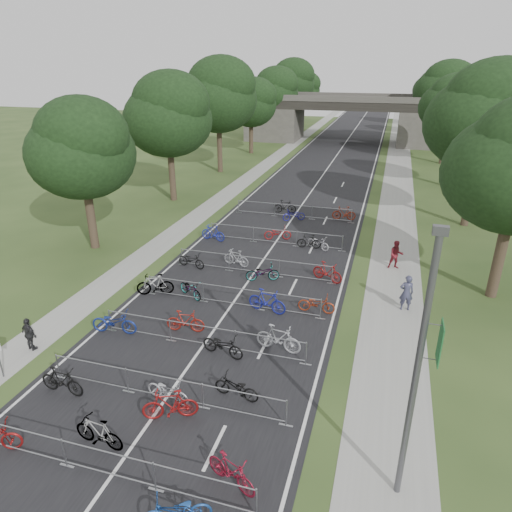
# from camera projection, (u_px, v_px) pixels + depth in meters

# --- Properties ---
(ground) EXTENTS (200.00, 200.00, 0.00)m
(ground) POSITION_uv_depth(u_px,v_px,m) (110.00, 478.00, 13.75)
(ground) COLOR #2E441D
(ground) RESTS_ON ground
(road) EXTENTS (11.00, 140.00, 0.01)m
(road) POSITION_uv_depth(u_px,v_px,m) (333.00, 161.00, 57.84)
(road) COLOR black
(road) RESTS_ON ground
(sidewalk_right) EXTENTS (3.00, 140.00, 0.01)m
(sidewalk_right) POSITION_uv_depth(u_px,v_px,m) (399.00, 164.00, 55.75)
(sidewalk_right) COLOR gray
(sidewalk_right) RESTS_ON ground
(sidewalk_left) EXTENTS (2.00, 140.00, 0.01)m
(sidewalk_left) POSITION_uv_depth(u_px,v_px,m) (276.00, 157.00, 59.80)
(sidewalk_left) COLOR gray
(sidewalk_left) RESTS_ON ground
(lane_markings) EXTENTS (0.12, 140.00, 0.00)m
(lane_markings) POSITION_uv_depth(u_px,v_px,m) (333.00, 161.00, 57.84)
(lane_markings) COLOR silver
(lane_markings) RESTS_ON ground
(overpass_bridge) EXTENTS (31.00, 8.00, 7.05)m
(overpass_bridge) POSITION_uv_depth(u_px,v_px,m) (348.00, 119.00, 69.68)
(overpass_bridge) COLOR #44423D
(overpass_bridge) RESTS_ON ground
(lamppost) EXTENTS (0.61, 0.65, 8.21)m
(lamppost) POSITION_uv_depth(u_px,v_px,m) (418.00, 371.00, 11.66)
(lamppost) COLOR #4C4C51
(lamppost) RESTS_ON ground
(tree_left_0) EXTENTS (6.72, 6.72, 10.25)m
(tree_left_0) POSITION_uv_depth(u_px,v_px,m) (82.00, 151.00, 28.22)
(tree_left_0) COLOR #33261C
(tree_left_0) RESTS_ON ground
(tree_left_1) EXTENTS (7.56, 7.56, 11.53)m
(tree_left_1) POSITION_uv_depth(u_px,v_px,m) (169.00, 116.00, 38.48)
(tree_left_1) COLOR #33261C
(tree_left_1) RESTS_ON ground
(tree_right_1) EXTENTS (8.18, 8.18, 12.47)m
(tree_right_1) POSITION_uv_depth(u_px,v_px,m) (486.00, 119.00, 31.85)
(tree_right_1) COLOR #33261C
(tree_right_1) RESTS_ON ground
(tree_left_2) EXTENTS (8.40, 8.40, 12.81)m
(tree_left_2) POSITION_uv_depth(u_px,v_px,m) (219.00, 97.00, 48.75)
(tree_left_2) COLOR #33261C
(tree_left_2) RESTS_ON ground
(tree_right_2) EXTENTS (6.16, 6.16, 9.39)m
(tree_right_2) POSITION_uv_depth(u_px,v_px,m) (461.00, 126.00, 43.20)
(tree_right_2) COLOR #33261C
(tree_right_2) RESTS_ON ground
(tree_left_3) EXTENTS (6.72, 6.72, 10.25)m
(tree_left_3) POSITION_uv_depth(u_px,v_px,m) (252.00, 103.00, 59.97)
(tree_left_3) COLOR #33261C
(tree_left_3) RESTS_ON ground
(tree_right_3) EXTENTS (7.17, 7.17, 10.93)m
(tree_right_3) POSITION_uv_depth(u_px,v_px,m) (451.00, 105.00, 53.40)
(tree_right_3) COLOR #33261C
(tree_right_3) RESTS_ON ground
(tree_left_4) EXTENTS (7.56, 7.56, 11.53)m
(tree_left_4) POSITION_uv_depth(u_px,v_px,m) (274.00, 92.00, 70.23)
(tree_left_4) COLOR #33261C
(tree_left_4) RESTS_ON ground
(tree_right_4) EXTENTS (8.18, 8.18, 12.47)m
(tree_right_4) POSITION_uv_depth(u_px,v_px,m) (444.00, 90.00, 63.60)
(tree_right_4) COLOR #33261C
(tree_right_4) RESTS_ON ground
(tree_left_5) EXTENTS (8.40, 8.40, 12.81)m
(tree_left_5) POSITION_uv_depth(u_px,v_px,m) (291.00, 83.00, 80.49)
(tree_left_5) COLOR #33261C
(tree_left_5) RESTS_ON ground
(tree_right_5) EXTENTS (6.16, 6.16, 9.39)m
(tree_right_5) POSITION_uv_depth(u_px,v_px,m) (436.00, 99.00, 74.94)
(tree_right_5) COLOR #33261C
(tree_right_5) RESTS_ON ground
(tree_left_6) EXTENTS (6.72, 6.72, 10.25)m
(tree_left_6) POSITION_uv_depth(u_px,v_px,m) (304.00, 89.00, 91.71)
(tree_left_6) COLOR #33261C
(tree_left_6) RESTS_ON ground
(tree_right_6) EXTENTS (7.17, 7.17, 10.93)m
(tree_right_6) POSITION_uv_depth(u_px,v_px,m) (433.00, 89.00, 85.14)
(tree_right_6) COLOR #33261C
(tree_right_6) RESTS_ON ground
(barrier_row_0) EXTENTS (9.70, 0.08, 1.10)m
(barrier_row_0) POSITION_uv_depth(u_px,v_px,m) (108.00, 465.00, 13.54)
(barrier_row_0) COLOR gray
(barrier_row_0) RESTS_ON ground
(barrier_row_1) EXTENTS (9.70, 0.08, 1.10)m
(barrier_row_1) POSITION_uv_depth(u_px,v_px,m) (164.00, 388.00, 16.71)
(barrier_row_1) COLOR gray
(barrier_row_1) RESTS_ON ground
(barrier_row_2) EXTENTS (9.70, 0.08, 1.10)m
(barrier_row_2) POSITION_uv_depth(u_px,v_px,m) (202.00, 336.00, 19.89)
(barrier_row_2) COLOR gray
(barrier_row_2) RESTS_ON ground
(barrier_row_3) EXTENTS (9.70, 0.08, 1.10)m
(barrier_row_3) POSITION_uv_depth(u_px,v_px,m) (231.00, 296.00, 23.24)
(barrier_row_3) COLOR gray
(barrier_row_3) RESTS_ON ground
(barrier_row_4) EXTENTS (9.70, 0.08, 1.10)m
(barrier_row_4) POSITION_uv_depth(u_px,v_px,m) (254.00, 265.00, 26.77)
(barrier_row_4) COLOR gray
(barrier_row_4) RESTS_ON ground
(barrier_row_5) EXTENTS (9.70, 0.08, 1.10)m
(barrier_row_5) POSITION_uv_depth(u_px,v_px,m) (275.00, 237.00, 31.18)
(barrier_row_5) COLOR gray
(barrier_row_5) RESTS_ON ground
(barrier_row_6) EXTENTS (9.70, 0.08, 1.10)m
(barrier_row_6) POSITION_uv_depth(u_px,v_px,m) (293.00, 211.00, 36.47)
(barrier_row_6) COLOR gray
(barrier_row_6) RESTS_ON ground
(bike_1) EXTENTS (1.91, 0.70, 1.12)m
(bike_1) POSITION_uv_depth(u_px,v_px,m) (99.00, 432.00, 14.70)
(bike_1) COLOR gray
(bike_1) RESTS_ON ground
(bike_2) EXTENTS (1.97, 1.40, 0.98)m
(bike_2) POSITION_uv_depth(u_px,v_px,m) (177.00, 512.00, 12.18)
(bike_2) COLOR #1A4491
(bike_2) RESTS_ON ground
(bike_3) EXTENTS (1.90, 1.21, 1.11)m
(bike_3) POSITION_uv_depth(u_px,v_px,m) (231.00, 472.00, 13.30)
(bike_3) COLOR maroon
(bike_3) RESTS_ON ground
(bike_4) EXTENTS (1.91, 0.62, 1.13)m
(bike_4) POSITION_uv_depth(u_px,v_px,m) (62.00, 381.00, 17.05)
(bike_4) COLOR black
(bike_4) RESTS_ON ground
(bike_5) EXTENTS (1.84, 0.86, 0.93)m
(bike_5) POSITION_uv_depth(u_px,v_px,m) (168.00, 391.00, 16.70)
(bike_5) COLOR #AEB0B7
(bike_5) RESTS_ON ground
(bike_6) EXTENTS (2.02, 1.29, 1.18)m
(bike_6) POSITION_uv_depth(u_px,v_px,m) (170.00, 405.00, 15.83)
(bike_6) COLOR maroon
(bike_6) RESTS_ON ground
(bike_7) EXTENTS (1.86, 0.85, 0.94)m
(bike_7) POSITION_uv_depth(u_px,v_px,m) (236.00, 388.00, 16.84)
(bike_7) COLOR black
(bike_7) RESTS_ON ground
(bike_8) EXTENTS (2.23, 1.02, 1.13)m
(bike_8) POSITION_uv_depth(u_px,v_px,m) (114.00, 322.00, 20.90)
(bike_8) COLOR navy
(bike_8) RESTS_ON ground
(bike_9) EXTENTS (1.86, 0.78, 1.09)m
(bike_9) POSITION_uv_depth(u_px,v_px,m) (185.00, 321.00, 21.01)
(bike_9) COLOR maroon
(bike_9) RESTS_ON ground
(bike_10) EXTENTS (2.05, 1.05, 1.03)m
(bike_10) POSITION_uv_depth(u_px,v_px,m) (223.00, 345.00, 19.29)
(bike_10) COLOR black
(bike_10) RESTS_ON ground
(bike_11) EXTENTS (2.10, 0.83, 1.23)m
(bike_11) POSITION_uv_depth(u_px,v_px,m) (278.00, 338.00, 19.58)
(bike_11) COLOR #B8BAC1
(bike_11) RESTS_ON ground
(bike_12) EXTENTS (2.05, 1.26, 1.19)m
(bike_12) POSITION_uv_depth(u_px,v_px,m) (155.00, 285.00, 24.35)
(bike_12) COLOR gray
(bike_12) RESTS_ON ground
(bike_13) EXTENTS (1.87, 1.47, 0.95)m
(bike_13) POSITION_uv_depth(u_px,v_px,m) (191.00, 289.00, 24.15)
(bike_13) COLOR gray
(bike_13) RESTS_ON ground
(bike_14) EXTENTS (2.11, 0.96, 1.23)m
(bike_14) POSITION_uv_depth(u_px,v_px,m) (267.00, 301.00, 22.64)
(bike_14) COLOR navy
(bike_14) RESTS_ON ground
(bike_15) EXTENTS (1.86, 0.69, 0.97)m
(bike_15) POSITION_uv_depth(u_px,v_px,m) (316.00, 304.00, 22.66)
(bike_15) COLOR maroon
(bike_15) RESTS_ON ground
(bike_16) EXTENTS (1.94, 1.01, 0.97)m
(bike_16) POSITION_uv_depth(u_px,v_px,m) (191.00, 260.00, 27.64)
(bike_16) COLOR black
(bike_16) RESTS_ON ground
(bike_17) EXTENTS (1.80, 0.86, 1.04)m
(bike_17) POSITION_uv_depth(u_px,v_px,m) (236.00, 258.00, 27.85)
(bike_17) COLOR #A5A6AC
(bike_17) RESTS_ON ground
(bike_18) EXTENTS (2.04, 1.32, 1.01)m
(bike_18) POSITION_uv_depth(u_px,v_px,m) (263.00, 273.00, 25.95)
(bike_18) COLOR gray
(bike_18) RESTS_ON ground
(bike_19) EXTENTS (1.96, 1.25, 1.14)m
(bike_19) POSITION_uv_depth(u_px,v_px,m) (327.00, 272.00, 25.88)
(bike_19) COLOR maroon
(bike_19) RESTS_ON ground
(bike_20) EXTENTS (1.94, 0.88, 1.12)m
(bike_20) POSITION_uv_depth(u_px,v_px,m) (213.00, 233.00, 31.81)
(bike_20) COLOR #1D28A0
(bike_20) RESTS_ON ground
(bike_21) EXTENTS (2.01, 1.19, 1.00)m
(bike_21) POSITION_uv_depth(u_px,v_px,m) (278.00, 233.00, 31.96)
(bike_21) COLOR maroon
(bike_21) RESTS_ON ground
(bike_22) EXTENTS (1.63, 0.53, 0.97)m
(bike_22) POSITION_uv_depth(u_px,v_px,m) (309.00, 241.00, 30.49)
(bike_22) COLOR black
(bike_22) RESTS_ON ground
(bike_23) EXTENTS (1.79, 1.31, 0.90)m
(bike_23) POSITION_uv_depth(u_px,v_px,m) (318.00, 243.00, 30.38)
(bike_23) COLOR #BAB8C1
(bike_23) RESTS_ON ground
(bike_25) EXTENTS (1.90, 0.76, 1.11)m
(bike_25) POSITION_uv_depth(u_px,v_px,m) (285.00, 207.00, 37.56)
(bike_25) COLOR black
(bike_25) RESTS_ON ground
(bike_26) EXTENTS (1.88, 1.40, 0.95)m
(bike_26) POSITION_uv_depth(u_px,v_px,m) (294.00, 215.00, 35.79)
(bike_26) COLOR navy
(bike_26) RESTS_ON ground
(bike_27) EXTENTS (1.87, 0.66, 1.10)m
(bike_27) POSITION_uv_depth(u_px,v_px,m) (344.00, 213.00, 35.94)
(bike_27) COLOR maroon
(bike_27) RESTS_ON ground
(pedestrian_a) EXTENTS (0.76, 0.57, 1.90)m
(pedestrian_a) POSITION_uv_depth(u_px,v_px,m) (406.00, 293.00, 22.73)
(pedestrian_a) COLOR #353650
(pedestrian_a) RESTS_ON ground
(pedestrian_b) EXTENTS (0.99, 0.85, 1.76)m
(pedestrian_b) POSITION_uv_depth(u_px,v_px,m) (396.00, 255.00, 27.36)
(pedestrian_b) COLOR maroon
(pedestrian_b) RESTS_ON ground
(pedestrian_c) EXTENTS (0.96, 0.58, 1.54)m
(pedestrian_c) POSITION_uv_depth(u_px,v_px,m) (29.00, 334.00, 19.59)
(pedestrian_c) COLOR black
(pedestrian_c) RESTS_ON ground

